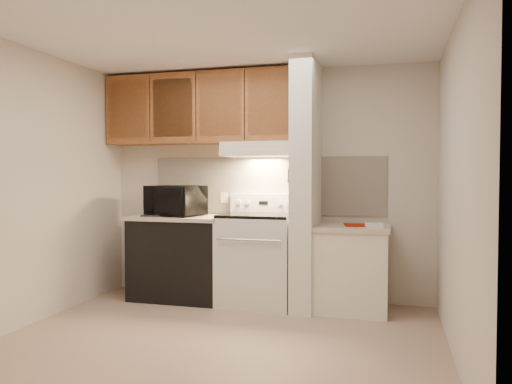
% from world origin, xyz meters
% --- Properties ---
extents(floor, '(3.60, 3.60, 0.00)m').
position_xyz_m(floor, '(0.00, 0.00, 0.00)').
color(floor, tan).
rests_on(floor, ground).
extents(ceiling, '(3.60, 3.60, 0.00)m').
position_xyz_m(ceiling, '(0.00, 0.00, 2.50)').
color(ceiling, white).
rests_on(ceiling, wall_back).
extents(wall_back, '(3.60, 2.50, 0.02)m').
position_xyz_m(wall_back, '(0.00, 1.50, 1.25)').
color(wall_back, beige).
rests_on(wall_back, floor).
extents(wall_left, '(0.02, 3.00, 2.50)m').
position_xyz_m(wall_left, '(-1.80, 0.00, 1.25)').
color(wall_left, beige).
rests_on(wall_left, floor).
extents(wall_right, '(0.02, 3.00, 2.50)m').
position_xyz_m(wall_right, '(1.80, 0.00, 1.25)').
color(wall_right, beige).
rests_on(wall_right, floor).
extents(backsplash, '(2.60, 0.02, 0.63)m').
position_xyz_m(backsplash, '(0.00, 1.49, 1.24)').
color(backsplash, white).
rests_on(backsplash, wall_back).
extents(range_body, '(0.76, 0.65, 0.92)m').
position_xyz_m(range_body, '(0.00, 1.16, 0.46)').
color(range_body, silver).
rests_on(range_body, floor).
extents(oven_window, '(0.50, 0.01, 0.30)m').
position_xyz_m(oven_window, '(0.00, 0.84, 0.50)').
color(oven_window, black).
rests_on(oven_window, range_body).
extents(oven_handle, '(0.65, 0.02, 0.02)m').
position_xyz_m(oven_handle, '(0.00, 0.80, 0.72)').
color(oven_handle, silver).
rests_on(oven_handle, range_body).
extents(cooktop, '(0.74, 0.64, 0.03)m').
position_xyz_m(cooktop, '(0.00, 1.16, 0.94)').
color(cooktop, black).
rests_on(cooktop, range_body).
extents(range_backguard, '(0.76, 0.08, 0.20)m').
position_xyz_m(range_backguard, '(0.00, 1.44, 1.05)').
color(range_backguard, silver).
rests_on(range_backguard, range_body).
extents(range_display, '(0.10, 0.01, 0.04)m').
position_xyz_m(range_display, '(0.00, 1.40, 1.05)').
color(range_display, black).
rests_on(range_display, range_backguard).
extents(range_knob_left_outer, '(0.05, 0.02, 0.05)m').
position_xyz_m(range_knob_left_outer, '(-0.28, 1.40, 1.05)').
color(range_knob_left_outer, silver).
rests_on(range_knob_left_outer, range_backguard).
extents(range_knob_left_inner, '(0.05, 0.02, 0.05)m').
position_xyz_m(range_knob_left_inner, '(-0.18, 1.40, 1.05)').
color(range_knob_left_inner, silver).
rests_on(range_knob_left_inner, range_backguard).
extents(range_knob_right_inner, '(0.05, 0.02, 0.05)m').
position_xyz_m(range_knob_right_inner, '(0.18, 1.40, 1.05)').
color(range_knob_right_inner, silver).
rests_on(range_knob_right_inner, range_backguard).
extents(range_knob_right_outer, '(0.05, 0.02, 0.05)m').
position_xyz_m(range_knob_right_outer, '(0.28, 1.40, 1.05)').
color(range_knob_right_outer, silver).
rests_on(range_knob_right_outer, range_backguard).
extents(dishwasher_front, '(1.00, 0.63, 0.87)m').
position_xyz_m(dishwasher_front, '(-0.88, 1.17, 0.43)').
color(dishwasher_front, black).
rests_on(dishwasher_front, floor).
extents(left_countertop, '(1.04, 0.67, 0.04)m').
position_xyz_m(left_countertop, '(-0.88, 1.17, 0.89)').
color(left_countertop, beige).
rests_on(left_countertop, dishwasher_front).
extents(spoon_rest, '(0.22, 0.11, 0.01)m').
position_xyz_m(spoon_rest, '(-1.13, 0.97, 0.92)').
color(spoon_rest, black).
rests_on(spoon_rest, left_countertop).
extents(teal_jar, '(0.10, 0.10, 0.09)m').
position_xyz_m(teal_jar, '(-0.83, 1.06, 0.96)').
color(teal_jar, '#235F63').
rests_on(teal_jar, left_countertop).
extents(outlet, '(0.08, 0.01, 0.12)m').
position_xyz_m(outlet, '(-0.48, 1.48, 1.10)').
color(outlet, white).
rests_on(outlet, backsplash).
extents(microwave, '(0.68, 0.55, 0.33)m').
position_xyz_m(microwave, '(-0.93, 1.15, 1.07)').
color(microwave, black).
rests_on(microwave, left_countertop).
extents(partition_pillar, '(0.22, 0.70, 2.50)m').
position_xyz_m(partition_pillar, '(0.51, 1.15, 1.25)').
color(partition_pillar, white).
rests_on(partition_pillar, floor).
extents(pillar_trim, '(0.01, 0.70, 0.04)m').
position_xyz_m(pillar_trim, '(0.39, 1.15, 1.30)').
color(pillar_trim, '#94562B').
rests_on(pillar_trim, partition_pillar).
extents(knife_strip, '(0.02, 0.42, 0.04)m').
position_xyz_m(knife_strip, '(0.39, 1.10, 1.32)').
color(knife_strip, black).
rests_on(knife_strip, partition_pillar).
extents(knife_blade_a, '(0.01, 0.03, 0.16)m').
position_xyz_m(knife_blade_a, '(0.38, 0.95, 1.22)').
color(knife_blade_a, silver).
rests_on(knife_blade_a, knife_strip).
extents(knife_handle_a, '(0.02, 0.02, 0.10)m').
position_xyz_m(knife_handle_a, '(0.38, 0.93, 1.37)').
color(knife_handle_a, black).
rests_on(knife_handle_a, knife_strip).
extents(knife_blade_b, '(0.01, 0.04, 0.18)m').
position_xyz_m(knife_blade_b, '(0.38, 1.02, 1.21)').
color(knife_blade_b, silver).
rests_on(knife_blade_b, knife_strip).
extents(knife_handle_b, '(0.02, 0.02, 0.10)m').
position_xyz_m(knife_handle_b, '(0.38, 1.01, 1.37)').
color(knife_handle_b, black).
rests_on(knife_handle_b, knife_strip).
extents(knife_blade_c, '(0.01, 0.04, 0.20)m').
position_xyz_m(knife_blade_c, '(0.38, 1.10, 1.20)').
color(knife_blade_c, silver).
rests_on(knife_blade_c, knife_strip).
extents(knife_handle_c, '(0.02, 0.02, 0.10)m').
position_xyz_m(knife_handle_c, '(0.38, 1.09, 1.37)').
color(knife_handle_c, black).
rests_on(knife_handle_c, knife_strip).
extents(knife_blade_d, '(0.01, 0.04, 0.16)m').
position_xyz_m(knife_blade_d, '(0.38, 1.18, 1.22)').
color(knife_blade_d, silver).
rests_on(knife_blade_d, knife_strip).
extents(knife_handle_d, '(0.02, 0.02, 0.10)m').
position_xyz_m(knife_handle_d, '(0.38, 1.17, 1.37)').
color(knife_handle_d, black).
rests_on(knife_handle_d, knife_strip).
extents(knife_blade_e, '(0.01, 0.04, 0.18)m').
position_xyz_m(knife_blade_e, '(0.38, 1.27, 1.21)').
color(knife_blade_e, silver).
rests_on(knife_blade_e, knife_strip).
extents(knife_handle_e, '(0.02, 0.02, 0.10)m').
position_xyz_m(knife_handle_e, '(0.38, 1.26, 1.37)').
color(knife_handle_e, black).
rests_on(knife_handle_e, knife_strip).
extents(oven_mitt, '(0.03, 0.10, 0.23)m').
position_xyz_m(oven_mitt, '(0.38, 1.32, 1.17)').
color(oven_mitt, gray).
rests_on(oven_mitt, partition_pillar).
extents(right_cab_base, '(0.70, 0.60, 0.81)m').
position_xyz_m(right_cab_base, '(0.97, 1.15, 0.40)').
color(right_cab_base, white).
rests_on(right_cab_base, floor).
extents(right_countertop, '(0.74, 0.64, 0.04)m').
position_xyz_m(right_countertop, '(0.97, 1.15, 0.83)').
color(right_countertop, beige).
rests_on(right_countertop, right_cab_base).
extents(red_folder, '(0.27, 0.33, 0.01)m').
position_xyz_m(red_folder, '(1.00, 1.18, 0.85)').
color(red_folder, '#971907').
rests_on(red_folder, right_countertop).
extents(white_box, '(0.18, 0.14, 0.04)m').
position_xyz_m(white_box, '(1.19, 1.05, 0.87)').
color(white_box, white).
rests_on(white_box, right_countertop).
extents(range_hood, '(0.78, 0.44, 0.15)m').
position_xyz_m(range_hood, '(0.00, 1.28, 1.62)').
color(range_hood, white).
rests_on(range_hood, upper_cabinets).
extents(hood_lip, '(0.78, 0.04, 0.06)m').
position_xyz_m(hood_lip, '(0.00, 1.07, 1.58)').
color(hood_lip, white).
rests_on(hood_lip, range_hood).
extents(upper_cabinets, '(2.18, 0.33, 0.77)m').
position_xyz_m(upper_cabinets, '(-0.69, 1.32, 2.08)').
color(upper_cabinets, '#94562B').
rests_on(upper_cabinets, wall_back).
extents(cab_door_a, '(0.46, 0.01, 0.63)m').
position_xyz_m(cab_door_a, '(-1.51, 1.17, 2.08)').
color(cab_door_a, '#94562B').
rests_on(cab_door_a, upper_cabinets).
extents(cab_gap_a, '(0.01, 0.01, 0.73)m').
position_xyz_m(cab_gap_a, '(-1.23, 1.16, 2.08)').
color(cab_gap_a, black).
rests_on(cab_gap_a, upper_cabinets).
extents(cab_door_b, '(0.46, 0.01, 0.63)m').
position_xyz_m(cab_door_b, '(-0.96, 1.17, 2.08)').
color(cab_door_b, '#94562B').
rests_on(cab_door_b, upper_cabinets).
extents(cab_gap_b, '(0.01, 0.01, 0.73)m').
position_xyz_m(cab_gap_b, '(-0.69, 1.16, 2.08)').
color(cab_gap_b, black).
rests_on(cab_gap_b, upper_cabinets).
extents(cab_door_c, '(0.46, 0.01, 0.63)m').
position_xyz_m(cab_door_c, '(-0.42, 1.17, 2.08)').
color(cab_door_c, '#94562B').
rests_on(cab_door_c, upper_cabinets).
extents(cab_gap_c, '(0.01, 0.01, 0.73)m').
position_xyz_m(cab_gap_c, '(-0.14, 1.16, 2.08)').
color(cab_gap_c, black).
rests_on(cab_gap_c, upper_cabinets).
extents(cab_door_d, '(0.46, 0.01, 0.63)m').
position_xyz_m(cab_door_d, '(0.13, 1.17, 2.08)').
color(cab_door_d, '#94562B').
rests_on(cab_door_d, upper_cabinets).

